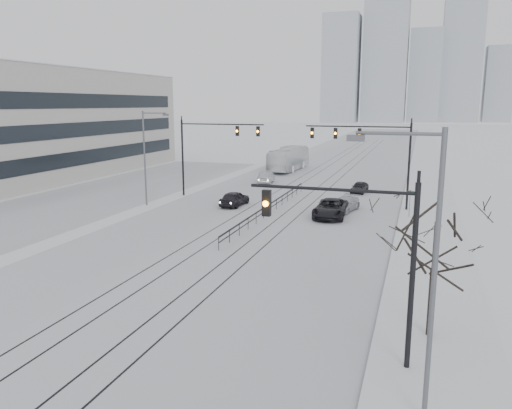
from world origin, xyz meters
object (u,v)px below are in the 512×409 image
object	(u,v)px
sedan_nb_front	(331,209)
sedan_sb_inner	(234,199)
sedan_nb_far	(360,187)
sedan_sb_outer	(266,178)
sedan_nb_right	(345,204)
traffic_mast_near	(367,247)
box_truck	(289,159)
bare_tree	(436,234)

from	to	relation	value
sedan_nb_front	sedan_sb_inner	bearing A→B (deg)	167.12
sedan_nb_front	sedan_nb_far	world-z (taller)	sedan_nb_front
sedan_sb_outer	sedan_nb_front	bearing A→B (deg)	116.64
sedan_nb_right	sedan_sb_outer	bearing A→B (deg)	142.80
traffic_mast_near	sedan_nb_front	size ratio (longest dim) A/B	1.25
sedan_nb_front	sedan_nb_right	world-z (taller)	sedan_nb_front
sedan_nb_front	sedan_nb_far	bearing A→B (deg)	84.59
sedan_sb_outer	sedan_nb_right	world-z (taller)	sedan_sb_outer
sedan_nb_front	box_truck	xyz separation A→B (m)	(-11.28, 29.02, 0.92)
sedan_sb_inner	sedan_nb_front	bearing A→B (deg)	171.44
sedan_sb_inner	sedan_nb_far	xyz separation A→B (m)	(10.54, 11.01, -0.10)
sedan_nb_right	box_truck	distance (m)	28.78
bare_tree	sedan_nb_front	world-z (taller)	bare_tree
sedan_nb_far	box_truck	xyz separation A→B (m)	(-12.21, 16.04, 1.07)
sedan_sb_inner	box_truck	xyz separation A→B (m)	(-1.67, 27.05, 0.97)
sedan_sb_outer	sedan_nb_right	size ratio (longest dim) A/B	0.97
sedan_nb_right	box_truck	world-z (taller)	box_truck
traffic_mast_near	sedan_sb_outer	distance (m)	43.97
sedan_nb_front	box_truck	distance (m)	31.15
traffic_mast_near	bare_tree	size ratio (longest dim) A/B	1.15
bare_tree	sedan_sb_inner	bearing A→B (deg)	126.86
sedan_nb_front	bare_tree	bearing A→B (deg)	-71.09
traffic_mast_near	sedan_sb_outer	bearing A→B (deg)	111.81
sedan_sb_inner	sedan_sb_outer	bearing A→B (deg)	-82.13
traffic_mast_near	box_truck	world-z (taller)	traffic_mast_near
sedan_nb_front	sedan_nb_right	distance (m)	3.01
traffic_mast_near	sedan_sb_outer	world-z (taller)	traffic_mast_near
traffic_mast_near	sedan_sb_inner	distance (m)	30.54
sedan_sb_outer	sedan_nb_far	distance (m)	12.24
sedan_sb_inner	sedan_sb_outer	xyz separation A→B (m)	(-1.22, 14.38, -0.02)
bare_tree	sedan_nb_far	world-z (taller)	bare_tree
bare_tree	sedan_nb_right	distance (m)	25.53
traffic_mast_near	sedan_sb_inner	size ratio (longest dim) A/B	1.64
bare_tree	sedan_nb_right	size ratio (longest dim) A/B	1.37
traffic_mast_near	bare_tree	distance (m)	3.85
sedan_nb_front	sedan_nb_far	size ratio (longest dim) A/B	1.53
sedan_sb_outer	traffic_mast_near	bearing A→B (deg)	104.91
bare_tree	sedan_sb_inner	xyz separation A→B (m)	(-17.46, 23.29, -3.76)
sedan_nb_right	sedan_nb_far	world-z (taller)	sedan_nb_right
sedan_nb_far	sedan_nb_right	bearing A→B (deg)	-84.07
traffic_mast_near	sedan_nb_right	bearing A→B (deg)	99.72
traffic_mast_near	sedan_nb_right	size ratio (longest dim) A/B	1.58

